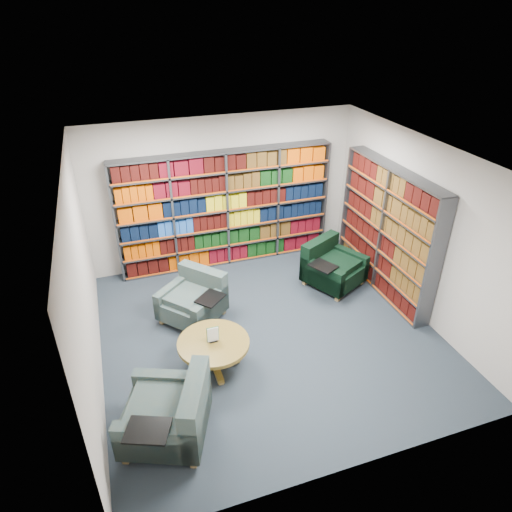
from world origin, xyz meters
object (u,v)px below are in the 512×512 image
object	(u,v)px
chair_teal_left	(195,300)
chair_teal_front	(173,415)
chair_green_right	(330,267)
coffee_table	(214,347)

from	to	relation	value
chair_teal_left	chair_teal_front	bearing A→B (deg)	-108.43
chair_green_right	chair_teal_front	bearing A→B (deg)	-143.37
chair_green_right	coffee_table	bearing A→B (deg)	-150.05
chair_teal_left	chair_green_right	bearing A→B (deg)	4.41
chair_teal_left	coffee_table	xyz separation A→B (m)	(-0.01, -1.26, 0.06)
chair_green_right	chair_teal_left	bearing A→B (deg)	-175.59
chair_green_right	chair_teal_front	size ratio (longest dim) A/B	0.94
coffee_table	chair_green_right	bearing A→B (deg)	29.95
chair_green_right	chair_teal_front	xyz separation A→B (m)	(-3.26, -2.42, 0.02)
chair_teal_front	chair_teal_left	bearing A→B (deg)	71.57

